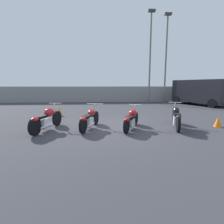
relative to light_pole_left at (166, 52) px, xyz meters
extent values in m
plane|color=#38383D|center=(-6.12, -10.02, -4.98)|extent=(60.00, 60.00, 0.00)
cube|color=gray|center=(-6.12, 0.74, -4.17)|extent=(40.00, 0.04, 1.61)
cylinder|color=slate|center=(0.00, 0.00, -0.80)|extent=(0.16, 0.16, 8.36)
cube|color=#333333|center=(0.00, 0.00, 3.48)|extent=(0.70, 0.35, 0.20)
cylinder|color=slate|center=(-1.67, -0.25, -0.73)|extent=(0.16, 0.16, 8.50)
cube|color=#333333|center=(-1.67, -0.25, 3.63)|extent=(0.70, 0.35, 0.20)
cylinder|color=black|center=(-8.53, -9.66, -4.65)|extent=(0.27, 0.66, 0.66)
cylinder|color=black|center=(-8.96, -11.17, -4.65)|extent=(0.27, 0.66, 0.66)
cube|color=silver|center=(-8.77, -10.49, -4.68)|extent=(0.35, 0.60, 0.36)
ellipsoid|color=red|center=(-8.69, -10.23, -4.29)|extent=(0.43, 0.60, 0.35)
cube|color=black|center=(-8.84, -10.75, -4.37)|extent=(0.38, 0.58, 0.10)
ellipsoid|color=red|center=(-8.95, -11.12, -4.39)|extent=(0.31, 0.48, 0.16)
cylinder|color=silver|center=(-8.56, -9.75, -3.97)|extent=(0.56, 0.19, 0.04)
cylinder|color=silver|center=(-8.55, -9.71, -4.31)|extent=(0.12, 0.26, 0.66)
cylinder|color=silver|center=(-8.69, -10.67, -4.75)|extent=(0.27, 0.72, 0.07)
cylinder|color=black|center=(-6.82, -9.55, -4.67)|extent=(0.27, 0.61, 0.61)
cylinder|color=black|center=(-7.27, -11.02, -4.67)|extent=(0.27, 0.61, 0.61)
cube|color=silver|center=(-7.07, -10.35, -4.70)|extent=(0.35, 0.59, 0.34)
ellipsoid|color=#AD1419|center=(-6.99, -10.11, -4.34)|extent=(0.37, 0.51, 0.29)
cube|color=black|center=(-7.14, -10.60, -4.41)|extent=(0.40, 0.64, 0.10)
ellipsoid|color=#AD1419|center=(-7.26, -10.97, -4.43)|extent=(0.32, 0.48, 0.16)
cylinder|color=silver|center=(-6.85, -9.64, -4.02)|extent=(0.72, 0.25, 0.04)
cylinder|color=silver|center=(-6.84, -9.60, -4.35)|extent=(0.12, 0.25, 0.64)
cylinder|color=silver|center=(-7.00, -10.54, -4.76)|extent=(0.28, 0.73, 0.07)
cylinder|color=black|center=(-5.03, -9.79, -4.69)|extent=(0.34, 0.57, 0.58)
cylinder|color=black|center=(-5.65, -11.13, -4.69)|extent=(0.34, 0.57, 0.58)
cube|color=silver|center=(-5.37, -10.53, -4.72)|extent=(0.41, 0.57, 0.32)
ellipsoid|color=#AD1419|center=(-5.26, -10.30, -4.36)|extent=(0.50, 0.62, 0.34)
cube|color=black|center=(-5.48, -10.75, -4.45)|extent=(0.44, 0.58, 0.10)
ellipsoid|color=#AD1419|center=(-5.63, -11.08, -4.45)|extent=(0.37, 0.48, 0.16)
cylinder|color=silver|center=(-5.07, -9.88, -4.05)|extent=(0.54, 0.28, 0.04)
cylinder|color=silver|center=(-5.05, -9.84, -4.37)|extent=(0.15, 0.24, 0.62)
cylinder|color=silver|center=(-5.32, -10.71, -4.77)|extent=(0.31, 0.55, 0.07)
cylinder|color=black|center=(-3.16, -9.59, -4.65)|extent=(0.30, 0.65, 0.65)
cylinder|color=black|center=(-3.65, -11.10, -4.65)|extent=(0.30, 0.65, 0.65)
cube|color=silver|center=(-3.43, -10.42, -4.68)|extent=(0.37, 0.60, 0.36)
ellipsoid|color=black|center=(-3.34, -10.17, -4.29)|extent=(0.44, 0.61, 0.34)
cube|color=black|center=(-3.51, -10.68, -4.38)|extent=(0.38, 0.53, 0.10)
ellipsoid|color=black|center=(-3.63, -11.05, -4.39)|extent=(0.33, 0.48, 0.16)
cylinder|color=silver|center=(-3.19, -9.69, -3.98)|extent=(0.56, 0.21, 0.04)
cylinder|color=silver|center=(-3.17, -9.64, -4.31)|extent=(0.13, 0.26, 0.66)
cylinder|color=silver|center=(-3.36, -10.61, -4.75)|extent=(0.25, 0.59, 0.07)
cube|color=black|center=(2.36, -2.51, -3.73)|extent=(3.72, 5.16, 1.94)
cube|color=black|center=(1.45, -0.34, -3.29)|extent=(1.70, 0.74, 0.58)
cylinder|color=black|center=(0.78, -1.25, -4.63)|extent=(0.47, 0.73, 0.70)
cylinder|color=black|center=(2.57, -0.50, -4.63)|extent=(0.47, 0.73, 0.70)
cylinder|color=black|center=(2.15, -4.52, -4.63)|extent=(0.47, 0.73, 0.70)
cone|color=orange|center=(-8.99, -7.08, -4.71)|extent=(0.29, 0.29, 0.54)
cone|color=orange|center=(-1.55, -10.41, -4.75)|extent=(0.33, 0.33, 0.45)
camera|label=1|loc=(-6.68, -17.41, -3.16)|focal=28.00mm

